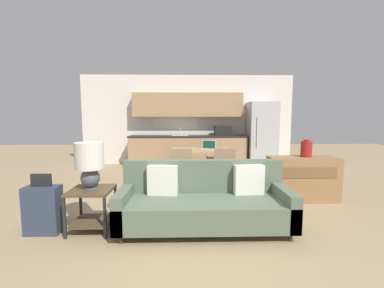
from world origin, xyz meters
The scene contains 16 objects.
ground_plane centered at (0.00, 0.00, 0.00)m, with size 20.00×20.00×0.00m, color #9E8460.
wall_back centered at (-0.01, 4.63, 1.36)m, with size 6.40×0.07×2.70m.
kitchen_counter centered at (0.02, 4.33, 0.84)m, with size 3.44×0.65×2.15m.
refrigerator centered at (2.17, 4.21, 0.94)m, with size 0.80×0.78×1.87m.
dining_table centered at (0.26, 2.34, 0.67)m, with size 1.31×0.94×0.74m.
couch centered at (0.17, 0.01, 0.34)m, with size 2.19×0.80×0.87m.
side_table centered at (-1.28, -0.04, 0.37)m, with size 0.52×0.52×0.54m.
table_lamp centered at (-1.29, -0.01, 0.90)m, with size 0.35×0.35×0.60m.
credenza centered at (1.97, 1.06, 0.38)m, with size 1.18×0.42×0.77m.
vase centered at (2.02, 1.09, 0.91)m, with size 0.19×0.19×0.30m.
dining_chair_near_right centered at (0.67, 1.52, 0.50)m, with size 0.48×0.48×0.88m.
dining_chair_far_left centered at (-0.17, 3.12, 0.50)m, with size 0.48×0.48×0.88m.
dining_chair_far_right centered at (0.68, 3.16, 0.50)m, with size 0.47×0.47×0.88m.
dining_chair_near_left centered at (-0.16, 1.48, 0.50)m, with size 0.43×0.43×0.88m.
laptop centered at (0.43, 2.38, 0.78)m, with size 0.40×0.36×0.20m.
suitcase centered at (-1.86, -0.12, 0.31)m, with size 0.42×0.22×0.76m.
Camera 1 is at (-0.07, -3.26, 1.47)m, focal length 24.00 mm.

